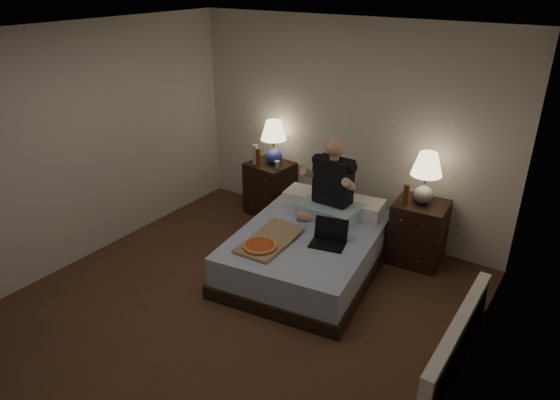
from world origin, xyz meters
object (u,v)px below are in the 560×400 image
Objects in this scene: soda_can at (277,165)px; person at (331,179)px; nightstand_right at (418,232)px; nightstand_left at (270,188)px; bed at (307,252)px; water_bottle at (255,154)px; lamp_right at (426,178)px; laptop at (328,235)px; beer_bottle_left at (258,158)px; pizza_box at (260,247)px; beer_bottle_right at (406,195)px; radiator at (457,338)px; lamp_left at (274,142)px.

person is at bearing -21.86° from soda_can.
nightstand_left is at bearing 173.54° from nightstand_right.
water_bottle is (-1.27, 0.81, 0.59)m from bed.
person is (0.01, 0.44, 0.69)m from bed.
nightstand_left is 2.12m from lamp_right.
water_bottle is at bearing 165.09° from person.
bed is 7.22× the size of water_bottle.
nightstand_right is 2.06× the size of laptop.
beer_bottle_left reaches higher than nightstand_left.
lamp_right reaches higher than bed.
pizza_box is at bearing -61.66° from soda_can.
person is (-0.74, -0.27, 0.10)m from beer_bottle_right.
nightstand_right is 0.50m from beer_bottle_right.
beer_bottle_left is at bearing 166.30° from person.
pizza_box is 0.47× the size of radiator.
radiator is (0.82, -1.29, -0.15)m from nightstand_right.
pizza_box is (1.07, -1.37, -0.33)m from water_bottle.
nightstand_right reaches higher than laptop.
beer_bottle_right is at bearing -7.39° from lamp_left.
lamp_left is at bearing 172.73° from nightstand_right.
bed is 7.84× the size of beer_bottle_left.
beer_bottle_left is (-0.10, -0.20, -0.17)m from lamp_left.
pizza_box is (-0.20, -0.56, 0.27)m from bed.
lamp_left is at bearing 39.14° from nightstand_left.
nightstand_right is (2.03, -0.08, 0.00)m from nightstand_left.
soda_can is 0.43× the size of beer_bottle_left.
bed is 2.37× the size of pizza_box.
soda_can is at bearing 176.16° from beer_bottle_right.
nightstand_left is at bearing 40.19° from water_bottle.
nightstand_right is at bearing 0.99° from water_bottle.
nightstand_left is 0.75× the size of person.
beer_bottle_right is 0.97m from laptop.
person is 0.58× the size of radiator.
lamp_left is 2.43× the size of beer_bottle_right.
nightstand_right is at bearing 2.42° from beer_bottle_left.
person reaches higher than laptop.
nightstand_left is 3.02× the size of beer_bottle_right.
lamp_right is 0.60× the size of person.
person is 1.11m from pizza_box.
soda_can is 0.43× the size of beer_bottle_right.
person is at bearing -159.49° from nightstand_right.
bed is at bearing -32.40° from water_bottle.
radiator is at bearing -22.51° from beer_bottle_left.
bed is 1.13× the size of radiator.
beer_bottle_left reaches higher than bed.
radiator is (1.72, -0.45, -0.03)m from bed.
beer_bottle_right reaches higher than radiator.
bed is at bearing 147.68° from laptop.
beer_bottle_left is at bearing 136.96° from laptop.
nightstand_right is 3.04× the size of beer_bottle_left.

